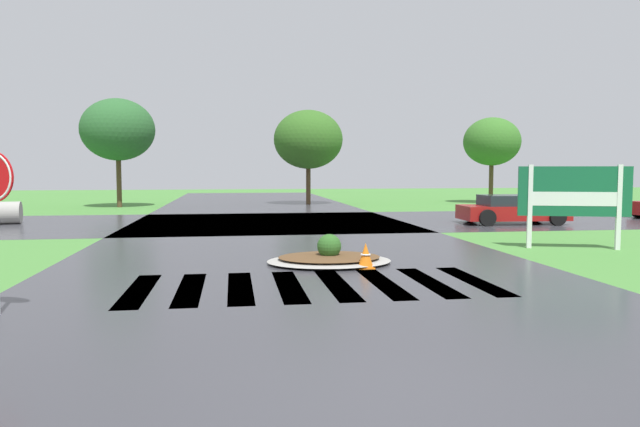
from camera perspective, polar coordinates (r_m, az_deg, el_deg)
name	(u,v)px	position (r m, az deg, el deg)	size (l,w,h in m)	color
ground_plane	(404,422)	(5.53, 8.14, -19.35)	(120.00, 120.00, 0.10)	#478438
asphalt_roadway	(291,254)	(15.08, -2.79, -3.95)	(11.04, 80.00, 0.01)	#35353A
asphalt_cross_road	(269,222)	(24.30, -4.96, -0.83)	(90.00, 9.93, 0.01)	#35353A
crosswalk_stripes	(313,285)	(11.08, -0.68, -6.95)	(6.75, 3.07, 0.01)	white
estate_billboard	(574,195)	(17.41, 23.38, 1.67)	(2.82, 0.97, 2.30)	white
median_island	(329,258)	(13.62, 0.89, -4.30)	(2.87, 2.26, 0.68)	#9E9B93
car_dark_suv	(511,210)	(24.70, 18.04, 0.34)	(4.21, 2.34, 1.14)	maroon
drainage_pipe_stack	(3,213)	(26.48, -28.31, 0.05)	(1.40, 1.08, 0.89)	#9E9B93
traffic_cone	(366,256)	(12.93, 4.43, -4.15)	(0.36, 0.36, 0.57)	orange
background_treeline	(228,137)	(35.89, -8.88, 7.34)	(39.34, 5.27, 6.19)	#4C3823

